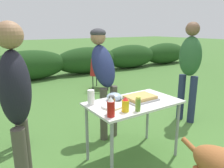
% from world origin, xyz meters
% --- Properties ---
extents(ground_plane, '(60.00, 60.00, 0.00)m').
position_xyz_m(ground_plane, '(0.00, 0.00, 0.00)').
color(ground_plane, '#477533').
extents(shrub_hedge, '(14.40, 0.90, 0.93)m').
position_xyz_m(shrub_hedge, '(-0.00, 5.08, 0.46)').
color(shrub_hedge, '#1E4219').
rests_on(shrub_hedge, ground).
extents(folding_table, '(1.10, 0.64, 0.74)m').
position_xyz_m(folding_table, '(0.00, 0.00, 0.66)').
color(folding_table, silver).
rests_on(folding_table, ground).
extents(food_tray, '(0.39, 0.29, 0.06)m').
position_xyz_m(food_tray, '(0.11, 0.01, 0.77)').
color(food_tray, '#9E9EA3').
rests_on(food_tray, folding_table).
extents(plate_stack, '(0.24, 0.24, 0.02)m').
position_xyz_m(plate_stack, '(-0.31, 0.00, 0.75)').
color(plate_stack, white).
rests_on(plate_stack, folding_table).
extents(mixing_bowl, '(0.18, 0.18, 0.09)m').
position_xyz_m(mixing_bowl, '(-0.16, 0.18, 0.79)').
color(mixing_bowl, '#99B2CC').
rests_on(mixing_bowl, folding_table).
extents(paper_cup_stack, '(0.08, 0.08, 0.17)m').
position_xyz_m(paper_cup_stack, '(-0.46, 0.20, 0.82)').
color(paper_cup_stack, white).
rests_on(paper_cup_stack, folding_table).
extents(relish_jar, '(0.06, 0.06, 0.16)m').
position_xyz_m(relish_jar, '(-0.15, -0.25, 0.82)').
color(relish_jar, olive).
rests_on(relish_jar, folding_table).
extents(spice_jar, '(0.07, 0.07, 0.19)m').
position_xyz_m(spice_jar, '(-0.41, -0.15, 0.83)').
color(spice_jar, '#B2893D').
rests_on(spice_jar, folding_table).
extents(ketchup_bottle, '(0.08, 0.08, 0.20)m').
position_xyz_m(ketchup_bottle, '(-0.47, -0.22, 0.84)').
color(ketchup_bottle, red).
rests_on(ketchup_bottle, folding_table).
extents(mustard_bottle, '(0.08, 0.08, 0.16)m').
position_xyz_m(mustard_bottle, '(-0.27, -0.19, 0.81)').
color(mustard_bottle, yellow).
rests_on(mustard_bottle, folding_table).
extents(standing_person_in_dark_puffer, '(0.39, 0.49, 1.58)m').
position_xyz_m(standing_person_in_dark_puffer, '(0.03, 0.72, 1.00)').
color(standing_person_in_dark_puffer, '#4C473D').
rests_on(standing_person_in_dark_puffer, ground).
extents(standing_person_in_navy_coat, '(0.36, 0.42, 1.64)m').
position_xyz_m(standing_person_in_navy_coat, '(-1.28, -0.01, 0.99)').
color(standing_person_in_navy_coat, '#4C473D').
rests_on(standing_person_in_navy_coat, ground).
extents(standing_person_with_beanie, '(0.34, 0.42, 1.69)m').
position_xyz_m(standing_person_with_beanie, '(1.50, 0.38, 1.01)').
color(standing_person_with_beanie, '#232D4C').
rests_on(standing_person_with_beanie, ground).
extents(standing_person_in_gray_fleece, '(0.32, 0.38, 1.55)m').
position_xyz_m(standing_person_in_gray_fleece, '(-1.10, 1.04, 0.98)').
color(standing_person_in_gray_fleece, '#232D4C').
rests_on(standing_person_in_gray_fleece, ground).
extents(camp_chair_green_behind_table, '(0.74, 0.75, 0.83)m').
position_xyz_m(camp_chair_green_behind_table, '(1.30, 2.93, 0.47)').
color(camp_chair_green_behind_table, maroon).
rests_on(camp_chair_green_behind_table, ground).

